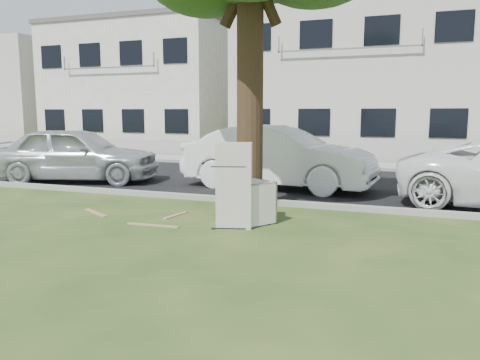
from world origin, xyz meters
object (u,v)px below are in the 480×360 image
(car_center, at_px, (278,157))
(car_left, at_px, (76,154))
(fridge, at_px, (234,185))
(cabinet, at_px, (247,201))

(car_center, height_order, car_left, car_center)
(car_left, bearing_deg, car_center, -97.34)
(car_center, xyz_separation_m, car_left, (-5.93, -0.86, -0.03))
(fridge, relative_size, cabinet, 1.49)
(cabinet, bearing_deg, fridge, -68.74)
(car_center, bearing_deg, cabinet, -167.94)
(fridge, xyz_separation_m, car_center, (-0.40, 4.38, 0.09))
(fridge, height_order, car_left, car_left)
(fridge, height_order, car_center, car_center)
(cabinet, height_order, car_center, car_center)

